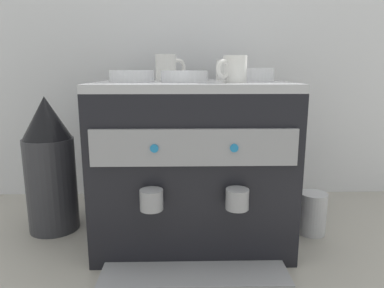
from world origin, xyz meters
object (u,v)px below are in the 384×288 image
at_px(espresso_machine, 192,160).
at_px(ceramic_cup_1, 234,69).
at_px(milk_pitcher, 312,213).
at_px(ceramic_bowl_0, 184,77).
at_px(ceramic_bowl_2, 256,75).
at_px(ceramic_bowl_1, 132,76).
at_px(ceramic_cup_2, 167,67).
at_px(coffee_grinder, 50,166).
at_px(ceramic_cup_0, 229,70).

xyz_separation_m(espresso_machine, ceramic_cup_1, (0.11, -0.11, 0.27)).
xyz_separation_m(ceramic_cup_1, milk_pitcher, (0.27, 0.09, -0.44)).
distance_m(ceramic_bowl_0, ceramic_bowl_2, 0.21).
xyz_separation_m(ceramic_cup_1, ceramic_bowl_1, (-0.28, 0.07, -0.02)).
height_order(ceramic_cup_1, ceramic_bowl_1, ceramic_cup_1).
bearing_deg(espresso_machine, ceramic_cup_1, -46.08).
xyz_separation_m(ceramic_bowl_0, ceramic_bowl_2, (0.21, 0.05, 0.00)).
bearing_deg(ceramic_cup_1, ceramic_bowl_1, 166.57).
bearing_deg(ceramic_bowl_0, ceramic_cup_2, 106.56).
bearing_deg(ceramic_cup_1, milk_pitcher, 17.86).
bearing_deg(milk_pitcher, espresso_machine, 176.50).
relative_size(ceramic_cup_2, ceramic_bowl_2, 0.94).
bearing_deg(ceramic_bowl_0, coffee_grinder, 167.63).
bearing_deg(ceramic_cup_1, coffee_grinder, 165.86).
relative_size(ceramic_cup_0, ceramic_cup_2, 1.11).
xyz_separation_m(ceramic_cup_2, ceramic_bowl_0, (0.06, -0.19, -0.03)).
distance_m(espresso_machine, ceramic_cup_0, 0.30).
height_order(espresso_machine, milk_pitcher, espresso_machine).
height_order(ceramic_cup_2, coffee_grinder, ceramic_cup_2).
height_order(espresso_machine, coffee_grinder, espresso_machine).
xyz_separation_m(ceramic_bowl_2, coffee_grinder, (-0.63, 0.04, -0.28)).
bearing_deg(ceramic_cup_1, ceramic_bowl_0, 160.26).
bearing_deg(espresso_machine, ceramic_bowl_2, -2.97).
relative_size(ceramic_cup_2, ceramic_bowl_0, 0.78).
distance_m(ceramic_bowl_2, coffee_grinder, 0.69).
distance_m(ceramic_cup_0, ceramic_bowl_1, 0.31).
relative_size(ceramic_cup_1, ceramic_bowl_1, 0.70).
relative_size(ceramic_cup_2, ceramic_bowl_1, 0.80).
bearing_deg(milk_pitcher, ceramic_cup_1, -162.14).
bearing_deg(ceramic_bowl_1, ceramic_bowl_0, -7.55).
bearing_deg(espresso_machine, ceramic_cup_2, 122.71).
distance_m(ceramic_cup_2, milk_pitcher, 0.66).
bearing_deg(ceramic_cup_2, ceramic_bowl_1, -118.56).
xyz_separation_m(ceramic_cup_0, ceramic_bowl_1, (-0.29, -0.12, -0.02)).
distance_m(ceramic_cup_1, ceramic_bowl_2, 0.13).
bearing_deg(espresso_machine, milk_pitcher, -3.50).
distance_m(ceramic_cup_2, ceramic_bowl_0, 0.20).
bearing_deg(ceramic_cup_0, ceramic_cup_1, -93.23).
bearing_deg(ceramic_cup_0, milk_pitcher, -21.11).
bearing_deg(ceramic_bowl_0, ceramic_cup_0, 45.33).
relative_size(espresso_machine, ceramic_cup_2, 5.58).
relative_size(ceramic_bowl_2, milk_pitcher, 0.80).
bearing_deg(ceramic_cup_2, coffee_grinder, -165.82).
bearing_deg(ceramic_bowl_0, ceramic_bowl_1, 172.45).
relative_size(ceramic_bowl_1, coffee_grinder, 0.29).
height_order(ceramic_cup_2, ceramic_bowl_2, ceramic_cup_2).
relative_size(ceramic_cup_0, coffee_grinder, 0.26).
relative_size(ceramic_bowl_2, coffee_grinder, 0.25).
bearing_deg(ceramic_bowl_1, coffee_grinder, 165.15).
bearing_deg(ceramic_bowl_1, espresso_machine, 14.86).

